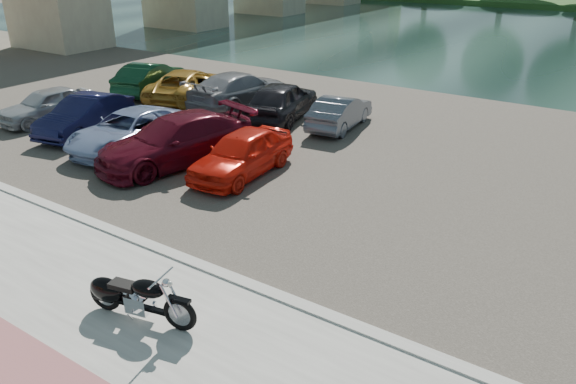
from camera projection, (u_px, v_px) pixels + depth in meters
The scene contains 16 objects.
ground at pixel (171, 335), 10.22m from camera, with size 200.00×200.00×0.00m, color #595447.
promenade at pixel (128, 365), 9.44m from camera, with size 60.00×6.00×0.10m, color #9C9992.
kerb at pixel (239, 282), 11.71m from camera, with size 60.00×0.30×0.14m, color #9C9992.
parking_lot at pixel (409, 158), 18.54m from camera, with size 60.00×18.00×0.04m, color #3F3A33.
river at pixel (568, 41), 40.49m from camera, with size 120.00×40.00×0.00m, color #1B302E.
motorcycle at pixel (131, 296), 10.39m from camera, with size 2.30×0.88×1.05m.
car_0 at pixel (47, 105), 22.04m from camera, with size 1.55×3.86×1.31m, color #A1A6AC.
car_1 at pixel (85, 115), 20.65m from camera, with size 1.45×4.15×1.37m, color #111337.
car_2 at pixel (129, 130), 19.09m from camera, with size 2.14×4.64×1.29m, color #8498C1.
car_3 at pixel (176, 140), 17.77m from camera, with size 2.14×5.27×1.53m, color #560C1B.
car_4 at pixel (242, 153), 16.92m from camera, with size 1.62×4.02×1.37m, color red.
car_5 at pixel (150, 78), 26.17m from camera, with size 1.51×4.32×1.42m, color #0F371F.
car_6 at pixel (189, 85), 24.89m from camera, with size 2.33×5.05×1.40m, color #B48229.
car_7 at pixel (239, 90), 23.93m from camera, with size 2.10×5.17×1.50m, color gray.
car_8 at pixel (281, 100), 22.24m from camera, with size 1.82×4.52×1.54m, color black.
car_9 at pixel (340, 112), 21.29m from camera, with size 1.30×3.72×1.22m, color slate.
Camera 1 is at (6.39, -5.65, 6.56)m, focal length 35.00 mm.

